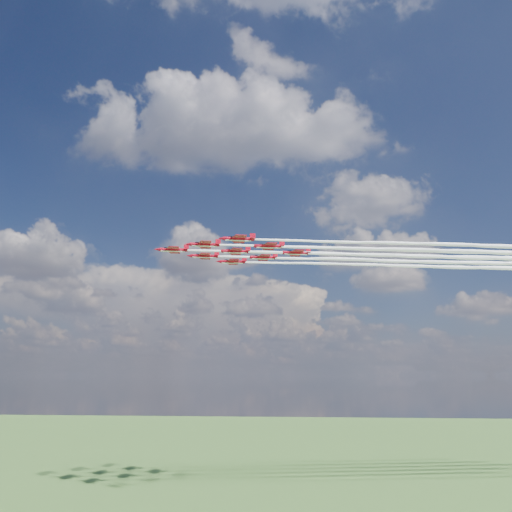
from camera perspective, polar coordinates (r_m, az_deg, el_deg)
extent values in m
plane|color=#2D511E|center=(154.09, -0.33, -26.39)|extent=(600.00, 600.00, 0.00)
cylinder|color=#AF091D|center=(158.67, -9.48, 0.71)|extent=(7.99, 2.66, 1.09)
cone|color=#AF091D|center=(159.07, -11.26, 0.75)|extent=(2.16, 1.47, 1.09)
cone|color=#AF091D|center=(158.43, -7.80, 0.67)|extent=(1.66, 1.27, 0.99)
ellipsoid|color=black|center=(158.92, -10.19, 0.88)|extent=(2.20, 1.30, 0.71)
cube|color=#AF091D|center=(158.63, -9.30, 0.69)|extent=(4.93, 9.57, 0.14)
cube|color=#AF091D|center=(158.46, -8.05, 0.67)|extent=(2.07, 3.77, 0.12)
cube|color=#AF091D|center=(158.67, -7.97, 0.98)|extent=(1.58, 0.45, 1.78)
cube|color=white|center=(158.55, -9.49, 0.53)|extent=(7.46, 2.36, 0.12)
cylinder|color=#AF091D|center=(151.14, -5.94, 1.31)|extent=(7.99, 2.66, 1.09)
cone|color=#AF091D|center=(151.24, -7.82, 1.35)|extent=(2.16, 1.47, 1.09)
cone|color=#AF091D|center=(151.19, -4.17, 1.27)|extent=(1.66, 1.27, 0.99)
ellipsoid|color=black|center=(151.27, -6.69, 1.49)|extent=(2.20, 1.30, 0.71)
cube|color=#AF091D|center=(151.13, -5.75, 1.29)|extent=(4.93, 9.57, 0.14)
cube|color=#AF091D|center=(151.18, -4.44, 1.27)|extent=(2.07, 3.77, 0.12)
cube|color=#AF091D|center=(151.41, -4.36, 1.60)|extent=(1.58, 0.45, 1.78)
cube|color=white|center=(151.01, -5.94, 1.13)|extent=(7.46, 2.36, 0.12)
cylinder|color=#AF091D|center=(165.55, -5.95, 0.00)|extent=(7.99, 2.66, 1.09)
cone|color=#AF091D|center=(165.64, -7.67, 0.04)|extent=(2.16, 1.47, 1.09)
cone|color=#AF091D|center=(165.60, -4.34, -0.04)|extent=(1.66, 1.27, 0.99)
ellipsoid|color=black|center=(165.67, -6.63, 0.16)|extent=(2.20, 1.30, 0.71)
cube|color=#AF091D|center=(165.54, -5.78, -0.03)|extent=(4.93, 9.57, 0.14)
cube|color=#AF091D|center=(165.58, -4.58, -0.04)|extent=(2.07, 3.77, 0.12)
cube|color=#AF091D|center=(165.80, -4.51, 0.26)|extent=(1.58, 0.45, 1.78)
cube|color=white|center=(165.43, -5.96, -0.17)|extent=(7.46, 2.36, 0.12)
cylinder|color=#AF091D|center=(144.26, -2.04, 1.97)|extent=(7.99, 2.66, 1.09)
cone|color=#AF091D|center=(144.03, -4.01, 2.02)|extent=(2.16, 1.47, 1.09)
cone|color=#AF091D|center=(144.63, -0.20, 1.92)|extent=(1.66, 1.27, 0.99)
ellipsoid|color=black|center=(144.27, -2.83, 2.16)|extent=(2.20, 1.30, 0.71)
cube|color=#AF091D|center=(144.28, -1.84, 1.94)|extent=(4.93, 9.57, 0.14)
cube|color=#AF091D|center=(144.57, -0.47, 1.92)|extent=(2.07, 3.77, 0.12)
cube|color=#AF091D|center=(144.83, -0.39, 2.26)|extent=(1.58, 0.45, 1.78)
cube|color=white|center=(144.13, -2.04, 1.78)|extent=(7.46, 2.36, 0.12)
cylinder|color=#AF091D|center=(158.60, -2.41, 0.54)|extent=(7.99, 2.66, 1.09)
cone|color=#AF091D|center=(158.39, -4.20, 0.58)|extent=(2.16, 1.47, 1.09)
cone|color=#AF091D|center=(158.94, -0.73, 0.49)|extent=(1.66, 1.27, 0.99)
ellipsoid|color=black|center=(158.61, -3.12, 0.71)|extent=(2.20, 1.30, 0.71)
cube|color=#AF091D|center=(158.62, -2.23, 0.51)|extent=(4.93, 9.57, 0.14)
cube|color=#AF091D|center=(158.88, -0.98, 0.50)|extent=(2.07, 3.77, 0.12)
cube|color=#AF091D|center=(159.11, -0.91, 0.81)|extent=(1.58, 0.45, 1.78)
cube|color=white|center=(158.48, -2.41, 0.36)|extent=(7.46, 2.36, 0.12)
cylinder|color=#AF091D|center=(173.02, -2.71, -0.66)|extent=(7.99, 2.66, 1.09)
cone|color=#AF091D|center=(172.83, -4.36, -0.62)|extent=(2.16, 1.47, 1.09)
cone|color=#AF091D|center=(173.33, -1.18, -0.69)|extent=(1.66, 1.27, 0.99)
ellipsoid|color=black|center=(173.03, -3.37, -0.50)|extent=(2.20, 1.30, 0.71)
cube|color=#AF091D|center=(173.04, -2.55, -0.68)|extent=(4.93, 9.57, 0.14)
cube|color=#AF091D|center=(173.28, -1.41, -0.69)|extent=(2.07, 3.77, 0.12)
cube|color=#AF091D|center=(173.50, -1.34, -0.40)|extent=(1.58, 0.45, 1.78)
cube|color=white|center=(172.91, -2.72, -0.82)|extent=(7.46, 2.36, 0.12)
cylinder|color=#AF091D|center=(152.33, 1.44, 1.12)|extent=(7.99, 2.66, 1.09)
cone|color=#AF091D|center=(151.79, -0.41, 1.17)|extent=(2.16, 1.47, 1.09)
cone|color=#AF091D|center=(152.98, 3.18, 1.07)|extent=(1.66, 1.27, 0.99)
ellipsoid|color=black|center=(152.21, 0.70, 1.30)|extent=(2.20, 1.30, 0.71)
cube|color=#AF091D|center=(152.38, 1.63, 1.10)|extent=(4.93, 9.57, 0.14)
cube|color=#AF091D|center=(152.87, 2.92, 1.08)|extent=(2.07, 3.77, 0.12)
cube|color=#AF091D|center=(153.13, 2.99, 1.40)|extent=(1.58, 0.45, 1.78)
cube|color=white|center=(152.20, 1.44, 0.94)|extent=(7.46, 2.36, 0.12)
cylinder|color=#AF091D|center=(166.63, 0.79, -0.17)|extent=(7.99, 2.66, 1.09)
cone|color=#AF091D|center=(166.14, -0.90, -0.13)|extent=(2.16, 1.47, 1.09)
cone|color=#AF091D|center=(167.23, 2.38, -0.20)|extent=(1.66, 1.27, 0.99)
ellipsoid|color=black|center=(166.52, 0.12, 0.00)|extent=(2.20, 1.30, 0.71)
cube|color=#AF091D|center=(166.68, 0.96, -0.19)|extent=(4.93, 9.57, 0.14)
cube|color=#AF091D|center=(167.13, 2.14, -0.20)|extent=(2.07, 3.77, 0.12)
cube|color=#AF091D|center=(167.37, 2.21, 0.10)|extent=(1.58, 0.45, 1.78)
cube|color=white|center=(166.52, 0.79, -0.33)|extent=(7.46, 2.36, 0.12)
cylinder|color=#AF091D|center=(160.93, 4.57, 0.36)|extent=(7.99, 2.66, 1.09)
cone|color=#AF091D|center=(160.11, 2.82, 0.40)|extent=(2.16, 1.47, 1.09)
cone|color=#AF091D|center=(161.82, 6.19, 0.32)|extent=(1.66, 1.27, 0.99)
ellipsoid|color=black|center=(160.69, 3.87, 0.53)|extent=(2.20, 1.30, 0.71)
cube|color=#AF091D|center=(161.00, 4.74, 0.34)|extent=(4.93, 9.57, 0.14)
cube|color=#AF091D|center=(161.68, 5.95, 0.32)|extent=(2.07, 3.77, 0.12)
cube|color=#AF091D|center=(161.94, 6.01, 0.63)|extent=(1.58, 0.45, 1.78)
cube|color=white|center=(160.81, 4.57, 0.19)|extent=(7.46, 2.36, 0.12)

